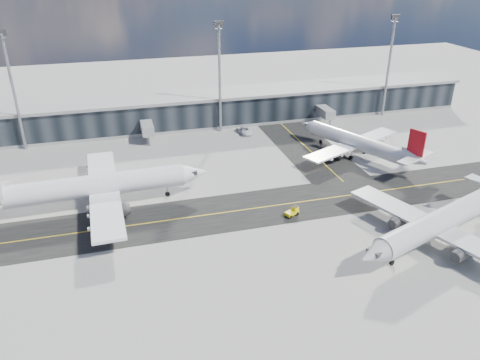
{
  "coord_description": "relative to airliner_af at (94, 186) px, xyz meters",
  "views": [
    {
      "loc": [
        -27.48,
        -70.67,
        44.44
      ],
      "look_at": [
        -5.91,
        6.86,
        5.0
      ],
      "focal_mm": 35.0,
      "sensor_mm": 36.0,
      "label": 1
    }
  ],
  "objects": [
    {
      "name": "terminal_concourse",
      "position": [
        33.1,
        41.93,
        -0.22
      ],
      "size": [
        152.0,
        19.8,
        8.8
      ],
      "color": "black",
      "rests_on": "ground"
    },
    {
      "name": "service_van",
      "position": [
        38.82,
        31.0,
        -3.48
      ],
      "size": [
        3.56,
        6.3,
        1.66
      ],
      "primitive_type": "imported",
      "rotation": [
        0.0,
        0.0,
        0.14
      ],
      "color": "white",
      "rests_on": "ground"
    },
    {
      "name": "baggage_tug",
      "position": [
        35.35,
        -13.39,
        -3.46
      ],
      "size": [
        3.02,
        2.36,
        1.71
      ],
      "rotation": [
        0.0,
        0.0,
        -1.11
      ],
      "color": "yellow",
      "rests_on": "ground"
    },
    {
      "name": "airliner_af",
      "position": [
        0.0,
        0.0,
        0.0
      ],
      "size": [
        44.02,
        37.47,
        13.06
      ],
      "rotation": [
        0.0,
        0.0,
        -1.54
      ],
      "color": "white",
      "rests_on": "ground"
    },
    {
      "name": "taxiway_lanes",
      "position": [
        36.98,
        -2.26,
        -4.3
      ],
      "size": [
        180.0,
        63.0,
        0.03
      ],
      "color": "black",
      "rests_on": "ground"
    },
    {
      "name": "floodlight_masts",
      "position": [
        33.06,
        35.0,
        11.29
      ],
      "size": [
        102.5,
        0.7,
        28.9
      ],
      "color": "gray",
      "rests_on": "ground"
    },
    {
      "name": "airliner_redtail",
      "position": [
        60.48,
        8.81,
        -0.8
      ],
      "size": [
        29.44,
        34.13,
        10.63
      ],
      "rotation": [
        0.0,
        0.0,
        0.43
      ],
      "color": "white",
      "rests_on": "ground"
    },
    {
      "name": "ground",
      "position": [
        33.06,
        -13.0,
        -4.31
      ],
      "size": [
        300.0,
        300.0,
        0.0
      ],
      "primitive_type": "plane",
      "color": "gray",
      "rests_on": "ground"
    },
    {
      "name": "airliner_near",
      "position": [
        56.54,
        -27.86,
        -0.41
      ],
      "size": [
        38.72,
        33.45,
        11.81
      ],
      "rotation": [
        0.0,
        0.0,
        1.91
      ],
      "color": "#B8BABD",
      "rests_on": "ground"
    }
  ]
}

